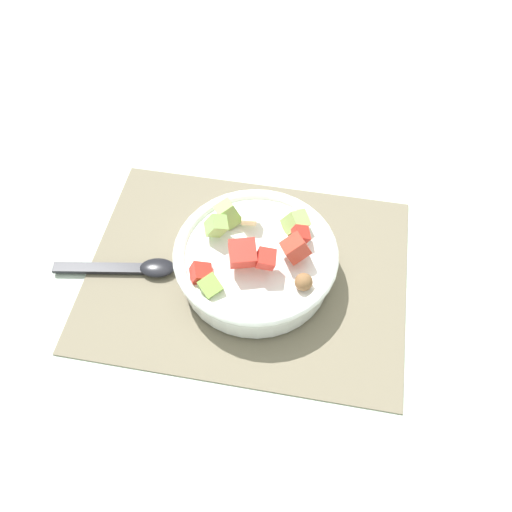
{
  "coord_description": "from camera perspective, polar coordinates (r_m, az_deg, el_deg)",
  "views": [
    {
      "loc": [
        -0.1,
        0.48,
        0.74
      ],
      "look_at": [
        -0.01,
        -0.0,
        0.05
      ],
      "focal_mm": 38.85,
      "sensor_mm": 36.0,
      "label": 1
    }
  ],
  "objects": [
    {
      "name": "salad_bowl",
      "position": [
        0.85,
        -0.01,
        -0.26
      ],
      "size": [
        0.25,
        0.25,
        0.11
      ],
      "color": "white",
      "rests_on": "placemat"
    },
    {
      "name": "ground_plane",
      "position": [
        0.89,
        -0.95,
        -1.82
      ],
      "size": [
        2.4,
        2.4,
        0.0
      ],
      "primitive_type": "plane",
      "color": "silver"
    },
    {
      "name": "placemat",
      "position": [
        0.89,
        -0.95,
        -1.71
      ],
      "size": [
        0.5,
        0.38,
        0.01
      ],
      "primitive_type": "cube",
      "color": "#756B56",
      "rests_on": "ground_plane"
    },
    {
      "name": "serving_spoon",
      "position": [
        0.9,
        -12.41,
        -1.21
      ],
      "size": [
        0.2,
        0.06,
        0.01
      ],
      "color": "black",
      "rests_on": "placemat"
    }
  ]
}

